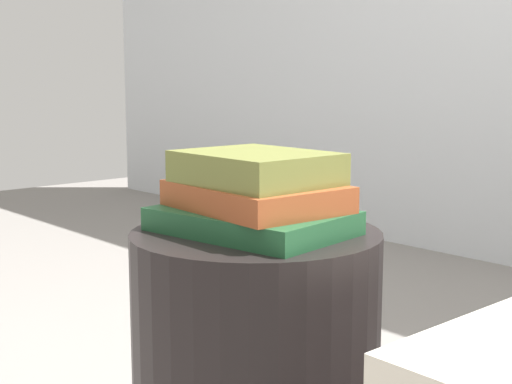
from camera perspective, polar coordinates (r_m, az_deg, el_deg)
book_forest at (r=1.13m, az=-0.19°, el=-2.34°), size 0.32×0.24×0.04m
book_rust at (r=1.13m, az=-0.17°, el=-0.34°), size 0.27×0.22×0.04m
book_olive at (r=1.13m, az=0.15°, el=1.97°), size 0.23×0.19×0.05m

